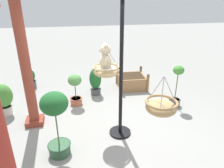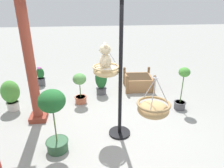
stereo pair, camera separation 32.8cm
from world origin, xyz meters
name	(u,v)px [view 2 (the right image)]	position (x,y,z in m)	size (l,w,h in m)	color
ground_plane	(115,129)	(0.00, 0.00, 0.00)	(40.00, 40.00, 0.00)	gray
display_pole_central	(120,97)	(-0.15, -0.06, 0.85)	(0.44, 0.44, 2.65)	black
hanging_basket_with_teddy	(106,70)	(0.00, 0.19, 1.35)	(0.51, 0.51, 0.56)	tan
teddy_bear	(105,59)	(0.00, 0.21, 1.57)	(0.35, 0.31, 0.51)	beige
hanging_basket_left_high	(153,109)	(-1.34, -0.29, 1.24)	(0.44, 0.44, 0.54)	tan
greenhouse_pillar_far_back	(29,58)	(0.63, 1.71, 1.47)	(0.40, 0.40, 3.03)	brown
wooden_planter_box	(138,82)	(2.10, -1.04, 0.22)	(0.95, 0.96, 0.57)	#9E7047
potted_plant_fern_front	(101,81)	(1.83, 0.15, 0.41)	(0.34, 0.34, 0.80)	#4C4C51
potted_plant_flowering_red	(182,90)	(0.67, -1.76, 0.53)	(0.31, 0.31, 1.10)	#4C4C51
potted_plant_tall_leafy	(80,87)	(1.35, 0.75, 0.47)	(0.35, 0.35, 0.84)	#BC6042
potted_plant_conical_shrub	(11,94)	(1.19, 2.44, 0.44)	(0.43, 0.43, 0.79)	beige
potted_plant_trailing_ivy	(41,76)	(2.76, 2.03, 0.31)	(0.26, 0.26, 0.63)	#4C4C51
potted_plant_broad_leaf	(54,115)	(-0.49, 1.15, 0.74)	(0.46, 0.46, 1.21)	#2D5638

